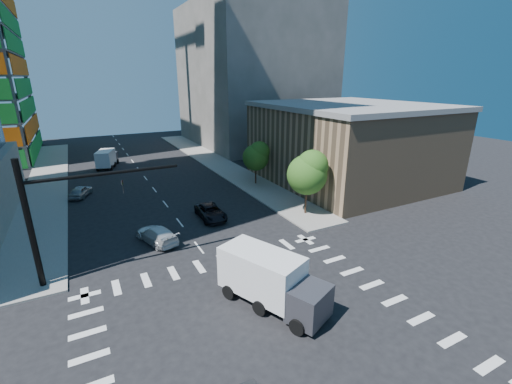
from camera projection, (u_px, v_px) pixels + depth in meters
ground at (268, 337)px, 19.29m from camera, size 160.00×160.00×0.00m
road_markings at (268, 336)px, 19.29m from camera, size 20.00×20.00×0.01m
sidewalk_ne at (216, 162)px, 58.36m from camera, size 5.00×60.00×0.15m
sidewalk_nw at (47, 182)px, 47.38m from camera, size 5.00×60.00×0.15m
commercial_building at (348, 143)px, 47.05m from camera, size 20.50×22.50×10.60m
bg_building_ne at (252, 77)px, 72.88m from camera, size 24.00×30.00×28.00m
signal_mast_nw at (53, 210)px, 22.81m from camera, size 10.20×0.40×9.00m
tree_south at (309, 172)px, 35.02m from camera, size 4.16×4.16×6.82m
tree_north at (257, 156)px, 45.45m from camera, size 3.54×3.52×5.78m
car_nb_far at (211, 212)px, 35.26m from camera, size 2.41×5.02×1.38m
car_sb_near at (157, 234)px, 30.17m from camera, size 3.43×5.33×1.44m
car_sb_mid at (81, 191)px, 41.69m from camera, size 3.14×4.36×1.38m
box_truck_near at (275, 285)px, 21.39m from camera, size 5.20×7.15×3.45m
box_truck_far at (107, 159)px, 55.36m from camera, size 3.93×5.92×2.87m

